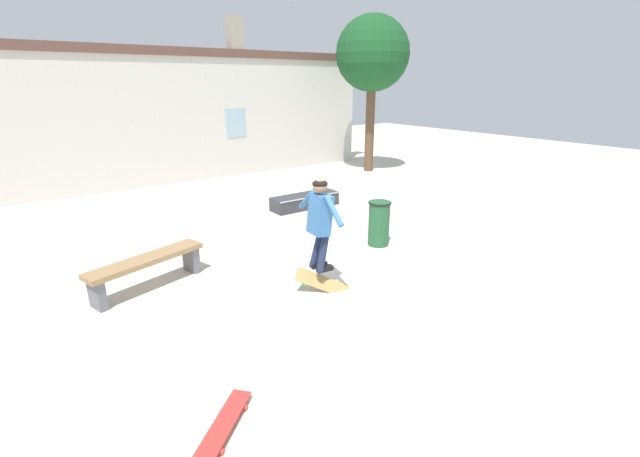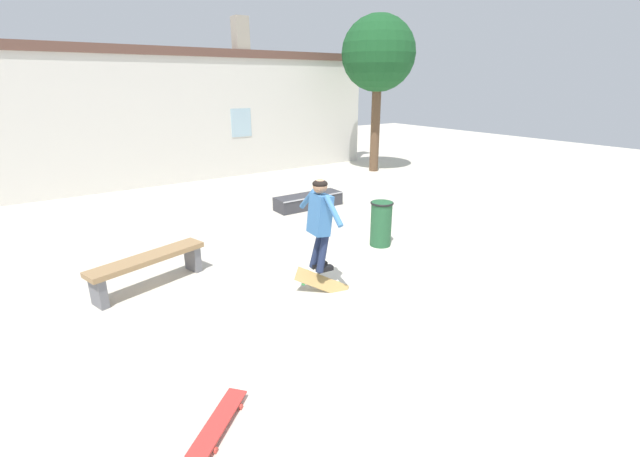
% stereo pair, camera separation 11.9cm
% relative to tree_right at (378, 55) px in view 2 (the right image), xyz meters
% --- Properties ---
extents(ground_plane, '(40.00, 40.00, 0.00)m').
position_rel_tree_right_xyz_m(ground_plane, '(-6.43, -7.10, -3.86)').
color(ground_plane, beige).
extents(building_backdrop, '(15.26, 0.52, 4.96)m').
position_rel_tree_right_xyz_m(building_backdrop, '(-6.41, 2.15, -1.80)').
color(building_backdrop, beige).
rests_on(building_backdrop, ground_plane).
extents(tree_right, '(2.44, 2.44, 5.12)m').
position_rel_tree_right_xyz_m(tree_right, '(0.00, 0.00, 0.00)').
color(tree_right, brown).
rests_on(tree_right, ground_plane).
extents(park_bench, '(1.85, 0.87, 0.51)m').
position_rel_tree_right_xyz_m(park_bench, '(-8.97, -4.89, -3.48)').
color(park_bench, '#99754C').
rests_on(park_bench, ground_plane).
extents(skate_ledge, '(1.77, 0.56, 0.34)m').
position_rel_tree_right_xyz_m(skate_ledge, '(-4.51, -2.61, -3.69)').
color(skate_ledge, '#38383D').
rests_on(skate_ledge, ground_plane).
extents(trash_bin, '(0.44, 0.44, 0.87)m').
position_rel_tree_right_xyz_m(trash_bin, '(-4.81, -5.61, -3.40)').
color(trash_bin, '#235633').
rests_on(trash_bin, ground_plane).
extents(skater, '(0.33, 1.17, 1.40)m').
position_rel_tree_right_xyz_m(skater, '(-6.85, -6.48, -2.69)').
color(skater, teal).
extents(skateboard_flipping, '(0.79, 0.51, 0.50)m').
position_rel_tree_right_xyz_m(skateboard_flipping, '(-6.87, -6.55, -3.72)').
color(skateboard_flipping, '#AD894C').
extents(skateboard_resting, '(0.78, 0.72, 0.08)m').
position_rel_tree_right_xyz_m(skateboard_resting, '(-9.22, -8.23, -3.79)').
color(skateboard_resting, red).
rests_on(skateboard_resting, ground_plane).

